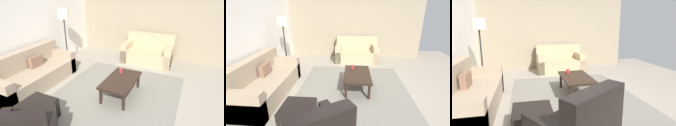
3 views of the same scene
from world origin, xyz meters
The scene contains 10 objects.
ground_plane centered at (0.00, 0.00, 0.00)m, with size 8.00×8.00×0.00m, color gray.
rear_partition centered at (0.00, 2.60, 1.40)m, with size 6.00×0.12×2.80m, color silver.
stone_feature_panel centered at (3.00, 0.00, 1.40)m, with size 0.12×5.20×2.80m, color gray.
area_rug centered at (0.00, 0.00, 0.00)m, with size 3.27×2.71×0.01m, color slate.
couch_main centered at (-0.30, 2.10, 0.30)m, with size 2.15×0.89×0.88m.
couch_loveseat centered at (2.44, -0.14, 0.30)m, with size 0.91×1.54×0.88m.
ottoman centered at (-1.26, 0.96, 0.20)m, with size 0.56×0.56×0.40m, color black.
coffee_table centered at (0.18, -0.10, 0.36)m, with size 1.10×0.64×0.41m.
cup centered at (0.48, 0.03, 0.46)m, with size 0.08×0.08×0.10m, color #B2332D.
lamp_standing centered at (1.05, 2.05, 1.41)m, with size 0.32×0.32×1.71m.
Camera 2 is at (-3.53, 0.07, 2.02)m, focal length 25.89 mm.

